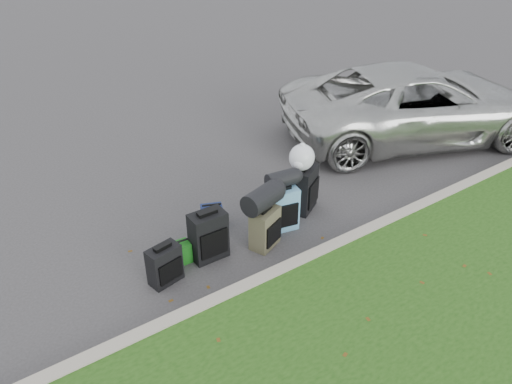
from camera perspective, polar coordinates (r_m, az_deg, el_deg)
ground at (r=7.51m, az=1.50°, el=-4.02°), size 120.00×120.00×0.00m
curb at (r=6.85m, az=6.44°, el=-7.47°), size 120.00×0.18×0.15m
suv at (r=10.48m, az=17.79°, el=9.63°), size 5.76×4.14×1.45m
suitcase_small_black at (r=6.50m, az=-10.41°, el=-8.20°), size 0.46×0.31×0.53m
suitcase_large_black_left at (r=6.77m, az=-5.46°, el=-4.99°), size 0.49×0.30×0.70m
suitcase_olive at (r=6.98m, az=1.02°, el=-4.14°), size 0.50×0.42×0.59m
suitcase_teal at (r=7.32m, az=2.94°, el=-1.94°), size 0.52×0.37×0.67m
suitcase_large_black_right at (r=7.77m, az=5.49°, el=0.36°), size 0.57×0.50×0.73m
tote_green at (r=6.85m, az=-8.61°, el=-6.87°), size 0.28×0.23×0.30m
tote_navy at (r=7.47m, az=-5.03°, el=-2.82°), size 0.39×0.35×0.34m
duffel_left at (r=6.77m, az=0.77°, el=-0.72°), size 0.66×0.47×0.32m
duffel_right at (r=7.14m, az=2.97°, el=1.47°), size 0.47×0.30×0.25m
trash_bag at (r=7.46m, az=5.26°, el=3.95°), size 0.39×0.39×0.39m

